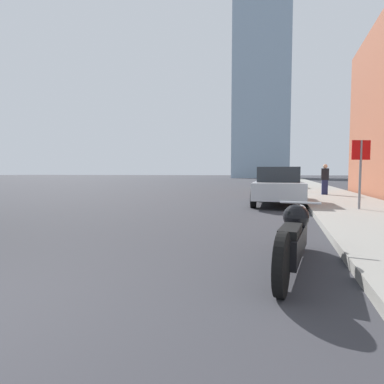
{
  "coord_description": "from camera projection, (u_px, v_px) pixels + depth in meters",
  "views": [
    {
      "loc": [
        2.87,
        -1.13,
        1.26
      ],
      "look_at": [
        1.16,
        4.47,
        0.9
      ],
      "focal_mm": 28.0,
      "sensor_mm": 36.0,
      "label": 1
    }
  ],
  "objects": [
    {
      "name": "parked_car_silver",
      "position": [
        278.0,
        186.0,
        12.02
      ],
      "size": [
        2.03,
        4.49,
        1.5
      ],
      "rotation": [
        0.0,
        0.0,
        0.03
      ],
      "color": "#BCBCC1",
      "rests_on": "ground_plane"
    },
    {
      "name": "sidewalk",
      "position": [
        303.0,
        183.0,
        38.63
      ],
      "size": [
        3.14,
        240.0,
        0.15
      ],
      "color": "gray",
      "rests_on": "ground_plane"
    },
    {
      "name": "motorcycle",
      "position": [
        294.0,
        237.0,
        4.0
      ],
      "size": [
        0.67,
        2.65,
        0.83
      ],
      "rotation": [
        0.0,
        0.0,
        -0.14
      ],
      "color": "black",
      "rests_on": "ground_plane"
    },
    {
      "name": "stop_sign",
      "position": [
        361.0,
        162.0,
        9.24
      ],
      "size": [
        0.57,
        0.26,
        2.13
      ],
      "color": "slate",
      "rests_on": "sidewalk"
    },
    {
      "name": "distant_tower",
      "position": [
        264.0,
        25.0,
        80.49
      ],
      "size": [
        14.61,
        14.61,
        82.34
      ],
      "color": "#8CA5BC",
      "rests_on": "ground_plane"
    },
    {
      "name": "parked_car_green",
      "position": [
        282.0,
        176.0,
        48.25
      ],
      "size": [
        2.01,
        4.58,
        1.53
      ],
      "rotation": [
        0.0,
        0.0,
        -0.04
      ],
      "color": "#1E6B33",
      "rests_on": "ground_plane"
    },
    {
      "name": "pedestrian",
      "position": [
        325.0,
        179.0,
        15.67
      ],
      "size": [
        0.36,
        0.22,
        1.59
      ],
      "color": "#1E2347",
      "rests_on": "sidewalk"
    },
    {
      "name": "parked_car_white",
      "position": [
        280.0,
        177.0,
        35.58
      ],
      "size": [
        1.94,
        4.34,
        1.7
      ],
      "rotation": [
        0.0,
        0.0,
        0.01
      ],
      "color": "silver",
      "rests_on": "ground_plane"
    },
    {
      "name": "parked_car_yellow",
      "position": [
        279.0,
        178.0,
        24.29
      ],
      "size": [
        1.98,
        3.96,
        1.71
      ],
      "rotation": [
        0.0,
        0.0,
        0.02
      ],
      "color": "gold",
      "rests_on": "ground_plane"
    }
  ]
}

